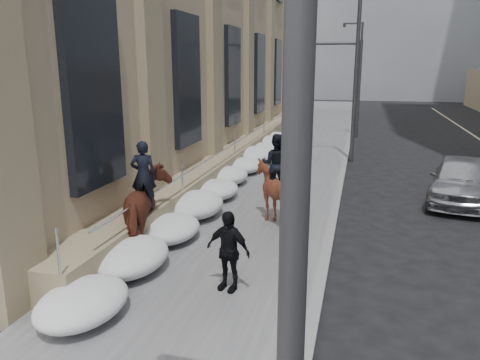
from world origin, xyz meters
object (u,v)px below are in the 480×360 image
object	(u,v)px
mounted_horse_left	(148,206)
pedestrian	(228,251)
mounted_horse_right	(275,187)
car_silver	(460,180)

from	to	relation	value
mounted_horse_left	pedestrian	world-z (taller)	mounted_horse_left
pedestrian	mounted_horse_left	bearing A→B (deg)	160.27
mounted_horse_right	pedestrian	distance (m)	4.32
mounted_horse_right	car_silver	xyz separation A→B (m)	(5.64, 4.00, -0.38)
mounted_horse_right	car_silver	world-z (taller)	mounted_horse_right
mounted_horse_right	pedestrian	size ratio (longest dim) A/B	1.54
mounted_horse_left	car_silver	bearing A→B (deg)	-159.77
mounted_horse_left	pedestrian	xyz separation A→B (m)	(2.57, -1.79, -0.21)
pedestrian	car_silver	world-z (taller)	pedestrian
pedestrian	car_silver	distance (m)	10.14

